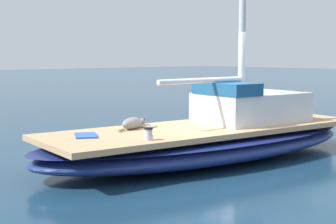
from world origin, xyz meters
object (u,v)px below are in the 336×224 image
sailboat_main (207,142)px  coiled_rope (148,126)px  dog_grey (133,123)px  deck_winch (148,134)px  deck_towel (86,135)px

sailboat_main → coiled_rope: size_ratio=22.98×
dog_grey → deck_winch: dog_grey is taller
dog_grey → coiled_rope: dog_grey is taller
dog_grey → coiled_rope: (-0.01, 0.37, -0.08)m
sailboat_main → deck_towel: deck_towel is taller
deck_winch → coiled_rope: bearing=141.6°
coiled_rope → sailboat_main: bearing=54.9°
sailboat_main → coiled_rope: coiled_rope is taller
deck_winch → coiled_rope: size_ratio=0.65×
dog_grey → deck_towel: 1.16m
deck_winch → dog_grey: bearing=154.0°
coiled_rope → deck_towel: coiled_rope is taller
deck_towel → deck_winch: bearing=29.6°
deck_winch → deck_towel: size_ratio=0.38×
sailboat_main → coiled_rope: bearing=-125.1°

